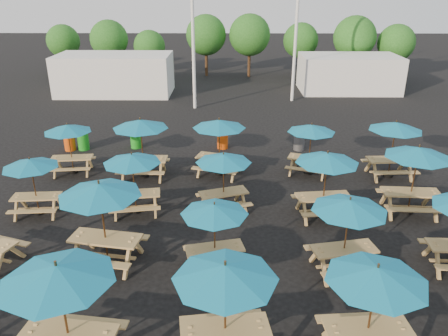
{
  "coord_description": "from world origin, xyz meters",
  "views": [
    {
      "loc": [
        0.15,
        -13.36,
        7.4
      ],
      "look_at": [
        0.0,
        1.5,
        1.1
      ],
      "focal_mm": 35.0,
      "sensor_mm": 36.0,
      "label": 1
    }
  ],
  "objects_px": {
    "picnic_unit_19": "(395,129)",
    "picnic_unit_8": "(225,278)",
    "picnic_unit_9": "(214,213)",
    "waste_bin_4": "(299,142)",
    "waste_bin_3": "(223,140)",
    "waste_bin_1": "(70,142)",
    "waste_bin_2": "(136,139)",
    "picnic_unit_10": "(224,162)",
    "picnic_unit_13": "(349,209)",
    "picnic_unit_15": "(311,131)",
    "picnic_unit_4": "(58,279)",
    "waste_bin_0": "(83,141)",
    "picnic_unit_2": "(31,166)",
    "picnic_unit_3": "(68,131)",
    "picnic_unit_12": "(376,280)",
    "picnic_unit_14": "(327,162)",
    "picnic_unit_7": "(141,127)",
    "picnic_unit_11": "(219,127)",
    "picnic_unit_6": "(132,162)",
    "picnic_unit_18": "(418,156)",
    "picnic_unit_5": "(100,194)"
  },
  "relations": [
    {
      "from": "picnic_unit_8",
      "to": "waste_bin_3",
      "type": "relative_size",
      "value": 2.9
    },
    {
      "from": "waste_bin_3",
      "to": "picnic_unit_12",
      "type": "bearing_deg",
      "value": -75.93
    },
    {
      "from": "waste_bin_1",
      "to": "waste_bin_2",
      "type": "relative_size",
      "value": 1.0
    },
    {
      "from": "picnic_unit_13",
      "to": "picnic_unit_19",
      "type": "xyz_separation_m",
      "value": [
        3.47,
        6.49,
        0.11
      ]
    },
    {
      "from": "picnic_unit_15",
      "to": "waste_bin_1",
      "type": "xyz_separation_m",
      "value": [
        -10.96,
        2.74,
        -1.46
      ]
    },
    {
      "from": "picnic_unit_15",
      "to": "picnic_unit_2",
      "type": "bearing_deg",
      "value": -140.8
    },
    {
      "from": "waste_bin_0",
      "to": "waste_bin_1",
      "type": "xyz_separation_m",
      "value": [
        -0.63,
        -0.09,
        0.0
      ]
    },
    {
      "from": "picnic_unit_18",
      "to": "picnic_unit_5",
      "type": "bearing_deg",
      "value": -158.88
    },
    {
      "from": "picnic_unit_4",
      "to": "waste_bin_1",
      "type": "xyz_separation_m",
      "value": [
        -4.34,
        12.77,
        -1.75
      ]
    },
    {
      "from": "picnic_unit_6",
      "to": "picnic_unit_12",
      "type": "bearing_deg",
      "value": -54.89
    },
    {
      "from": "picnic_unit_14",
      "to": "picnic_unit_8",
      "type": "bearing_deg",
      "value": -124.32
    },
    {
      "from": "picnic_unit_2",
      "to": "picnic_unit_13",
      "type": "distance_m",
      "value": 10.28
    },
    {
      "from": "picnic_unit_3",
      "to": "picnic_unit_12",
      "type": "xyz_separation_m",
      "value": [
        9.48,
        -9.75,
        0.14
      ]
    },
    {
      "from": "picnic_unit_19",
      "to": "picnic_unit_8",
      "type": "bearing_deg",
      "value": -128.66
    },
    {
      "from": "picnic_unit_12",
      "to": "picnic_unit_15",
      "type": "relative_size",
      "value": 0.93
    },
    {
      "from": "picnic_unit_10",
      "to": "picnic_unit_13",
      "type": "height_order",
      "value": "picnic_unit_13"
    },
    {
      "from": "picnic_unit_19",
      "to": "waste_bin_3",
      "type": "distance_m",
      "value": 7.85
    },
    {
      "from": "picnic_unit_3",
      "to": "picnic_unit_2",
      "type": "bearing_deg",
      "value": -96.93
    },
    {
      "from": "picnic_unit_19",
      "to": "waste_bin_0",
      "type": "distance_m",
      "value": 14.05
    },
    {
      "from": "picnic_unit_6",
      "to": "waste_bin_0",
      "type": "height_order",
      "value": "picnic_unit_6"
    },
    {
      "from": "picnic_unit_13",
      "to": "waste_bin_0",
      "type": "relative_size",
      "value": 2.83
    },
    {
      "from": "picnic_unit_6",
      "to": "picnic_unit_14",
      "type": "bearing_deg",
      "value": -10.99
    },
    {
      "from": "picnic_unit_8",
      "to": "picnic_unit_11",
      "type": "xyz_separation_m",
      "value": [
        -0.31,
        9.71,
        0.01
      ]
    },
    {
      "from": "picnic_unit_3",
      "to": "picnic_unit_14",
      "type": "relative_size",
      "value": 0.92
    },
    {
      "from": "picnic_unit_4",
      "to": "waste_bin_3",
      "type": "xyz_separation_m",
      "value": [
        2.99,
        13.11,
        -1.75
      ]
    },
    {
      "from": "picnic_unit_9",
      "to": "picnic_unit_18",
      "type": "relative_size",
      "value": 0.9
    },
    {
      "from": "picnic_unit_6",
      "to": "waste_bin_3",
      "type": "relative_size",
      "value": 2.68
    },
    {
      "from": "waste_bin_3",
      "to": "picnic_unit_19",
      "type": "bearing_deg",
      "value": -25.68
    },
    {
      "from": "picnic_unit_15",
      "to": "waste_bin_1",
      "type": "height_order",
      "value": "picnic_unit_15"
    },
    {
      "from": "picnic_unit_8",
      "to": "picnic_unit_13",
      "type": "bearing_deg",
      "value": 35.41
    },
    {
      "from": "picnic_unit_9",
      "to": "waste_bin_4",
      "type": "bearing_deg",
      "value": 55.19
    },
    {
      "from": "picnic_unit_15",
      "to": "waste_bin_0",
      "type": "height_order",
      "value": "picnic_unit_15"
    },
    {
      "from": "picnic_unit_6",
      "to": "picnic_unit_12",
      "type": "relative_size",
      "value": 0.97
    },
    {
      "from": "picnic_unit_2",
      "to": "picnic_unit_15",
      "type": "bearing_deg",
      "value": 15.37
    },
    {
      "from": "picnic_unit_19",
      "to": "waste_bin_2",
      "type": "relative_size",
      "value": 2.84
    },
    {
      "from": "picnic_unit_4",
      "to": "waste_bin_0",
      "type": "relative_size",
      "value": 3.01
    },
    {
      "from": "waste_bin_1",
      "to": "waste_bin_2",
      "type": "distance_m",
      "value": 3.13
    },
    {
      "from": "picnic_unit_7",
      "to": "picnic_unit_15",
      "type": "height_order",
      "value": "picnic_unit_7"
    },
    {
      "from": "picnic_unit_4",
      "to": "picnic_unit_14",
      "type": "height_order",
      "value": "picnic_unit_4"
    },
    {
      "from": "picnic_unit_5",
      "to": "picnic_unit_13",
      "type": "relative_size",
      "value": 1.11
    },
    {
      "from": "picnic_unit_10",
      "to": "picnic_unit_13",
      "type": "relative_size",
      "value": 1.03
    },
    {
      "from": "picnic_unit_18",
      "to": "picnic_unit_10",
      "type": "bearing_deg",
      "value": -177.48
    },
    {
      "from": "picnic_unit_7",
      "to": "picnic_unit_11",
      "type": "distance_m",
      "value": 3.13
    },
    {
      "from": "waste_bin_0",
      "to": "waste_bin_1",
      "type": "height_order",
      "value": "same"
    },
    {
      "from": "picnic_unit_12",
      "to": "waste_bin_0",
      "type": "bearing_deg",
      "value": 123.48
    },
    {
      "from": "picnic_unit_4",
      "to": "picnic_unit_8",
      "type": "xyz_separation_m",
      "value": [
        3.21,
        0.21,
        -0.1
      ]
    },
    {
      "from": "picnic_unit_8",
      "to": "picnic_unit_19",
      "type": "distance_m",
      "value": 11.68
    },
    {
      "from": "picnic_unit_7",
      "to": "waste_bin_1",
      "type": "relative_size",
      "value": 2.97
    },
    {
      "from": "picnic_unit_14",
      "to": "waste_bin_1",
      "type": "height_order",
      "value": "picnic_unit_14"
    },
    {
      "from": "picnic_unit_12",
      "to": "waste_bin_3",
      "type": "distance_m",
      "value": 13.33
    }
  ]
}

